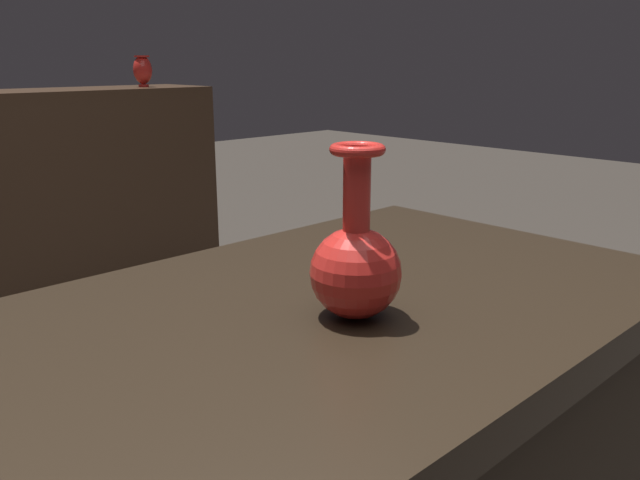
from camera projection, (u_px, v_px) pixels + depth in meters
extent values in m
cube|color=black|center=(285.00, 334.00, 0.84)|extent=(1.20, 0.64, 0.05)
sphere|color=red|center=(356.00, 273.00, 0.82)|extent=(0.12, 0.12, 0.12)
cylinder|color=red|center=(357.00, 193.00, 0.79)|extent=(0.03, 0.03, 0.11)
torus|color=red|center=(357.00, 149.00, 0.77)|extent=(0.07, 0.07, 0.01)
cylinder|color=red|center=(144.00, 86.00, 2.98)|extent=(0.05, 0.05, 0.01)
ellipsoid|color=red|center=(143.00, 70.00, 2.96)|extent=(0.08, 0.08, 0.13)
cylinder|color=red|center=(142.00, 56.00, 2.94)|extent=(0.07, 0.07, 0.01)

